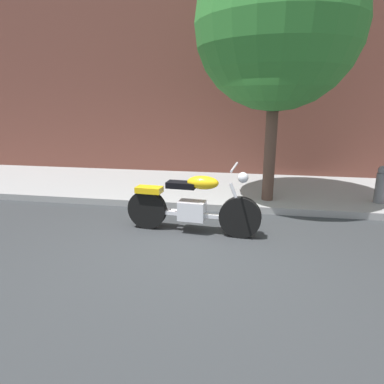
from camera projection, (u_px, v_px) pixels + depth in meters
The scene contains 6 objects.
ground_plane at pixel (190, 246), 5.04m from camera, with size 60.00×60.00×0.00m, color #303335.
sidewalk at pixel (214, 188), 8.13m from camera, with size 25.19×3.11×0.14m, color gray.
building_facade at pixel (223, 37), 8.85m from camera, with size 25.19×0.50×7.60m, color brown.
motorcycle at pixel (192, 206), 5.46m from camera, with size 2.28×0.70×1.18m.
street_tree at pixel (278, 26), 6.08m from camera, with size 3.11×3.11×5.05m.
fire_hydrant at pixel (380, 188), 6.66m from camera, with size 0.20×0.20×0.91m.
Camera 1 is at (0.82, -4.57, 2.14)m, focal length 30.86 mm.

